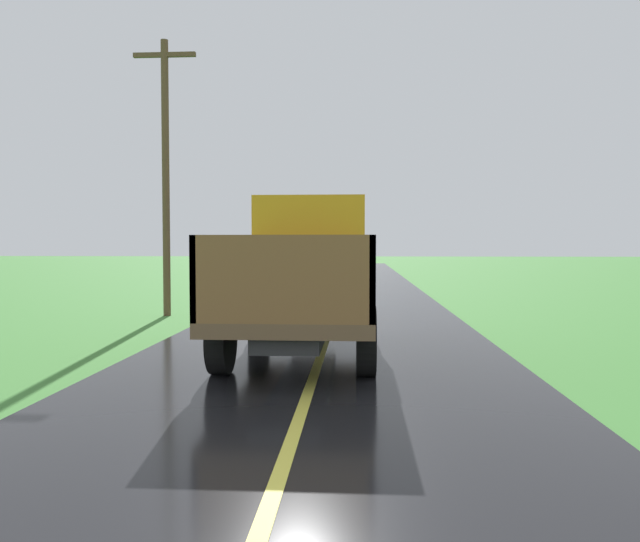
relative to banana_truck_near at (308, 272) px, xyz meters
name	(u,v)px	position (x,y,z in m)	size (l,w,h in m)	color
banana_truck_near	(308,272)	(0.00, 0.00, 0.00)	(2.38, 5.82, 2.80)	#2D2D30
utility_pole_roadside	(166,170)	(-4.33, 5.32, 2.54)	(1.71, 0.20, 7.49)	brown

